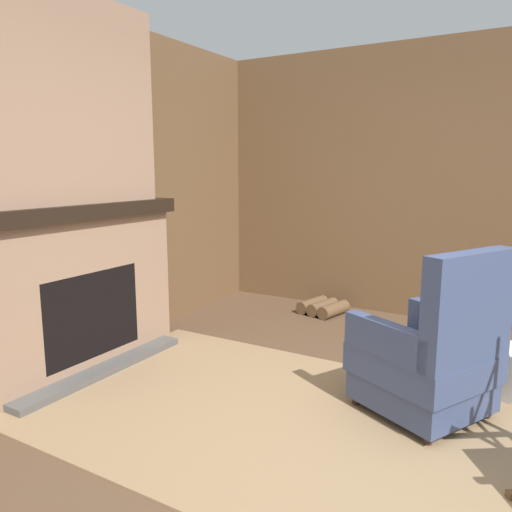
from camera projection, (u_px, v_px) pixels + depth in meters
The scene contains 11 objects.
ground_plane at pixel (395, 458), 2.61m from camera, with size 14.00×14.00×0.00m, color brown.
wood_panel_wall_left at pixel (46, 188), 3.70m from camera, with size 0.06×5.85×2.70m.
wood_panel_wall_back at pixel (481, 183), 4.62m from camera, with size 5.85×0.09×2.70m.
fireplace_hearth at pixel (75, 288), 3.70m from camera, with size 0.62×1.76×1.24m.
chimney_breast at pixel (61, 100), 3.47m from camera, with size 0.36×1.46×1.44m.
area_rug at pixel (307, 424), 2.94m from camera, with size 3.53×1.96×0.01m.
armchair at pixel (430, 359), 2.99m from camera, with size 0.92×0.91×1.05m.
firewood_stack at pixel (323, 307), 5.19m from camera, with size 0.48×0.48×0.13m.
oil_lamp_vase at pixel (5, 192), 3.22m from camera, with size 0.10×0.10×0.28m.
storage_case at pixel (108, 193), 3.96m from camera, with size 0.17×0.25×0.12m.
decorative_plate_on_mantel at pixel (50, 183), 3.53m from camera, with size 0.08×0.30×0.30m.
Camera 1 is at (0.58, -2.43, 1.50)m, focal length 35.00 mm.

